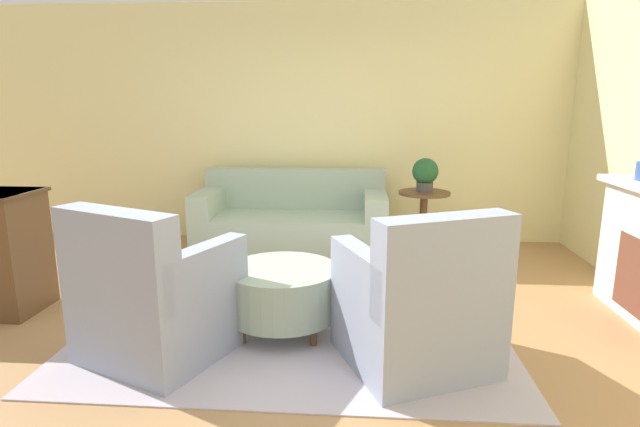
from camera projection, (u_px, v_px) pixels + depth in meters
The scene contains 9 objects.
ground_plane at pixel (295, 325), 3.77m from camera, with size 16.00×16.00×0.00m, color #AD7F51.
wall_back at pixel (321, 124), 6.00m from camera, with size 9.08×0.12×2.80m.
rug at pixel (295, 325), 3.77m from camera, with size 3.06×2.20×0.01m.
couch at pixel (292, 222), 5.68m from camera, with size 2.11×0.91×0.90m.
armchair_left at pixel (153, 300), 3.23m from camera, with size 1.09×1.09×1.03m.
armchair_right at pixel (419, 308), 3.11m from camera, with size 1.09×1.09×1.03m.
ottoman_table at pixel (282, 291), 3.64m from camera, with size 0.83×0.83×0.47m.
side_table at pixel (423, 212), 5.40m from camera, with size 0.55×0.55×0.72m.
potted_plant_on_side_table at pixel (425, 173), 5.31m from camera, with size 0.28×0.28×0.36m.
Camera 1 is at (0.46, -3.47, 1.64)m, focal length 28.00 mm.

